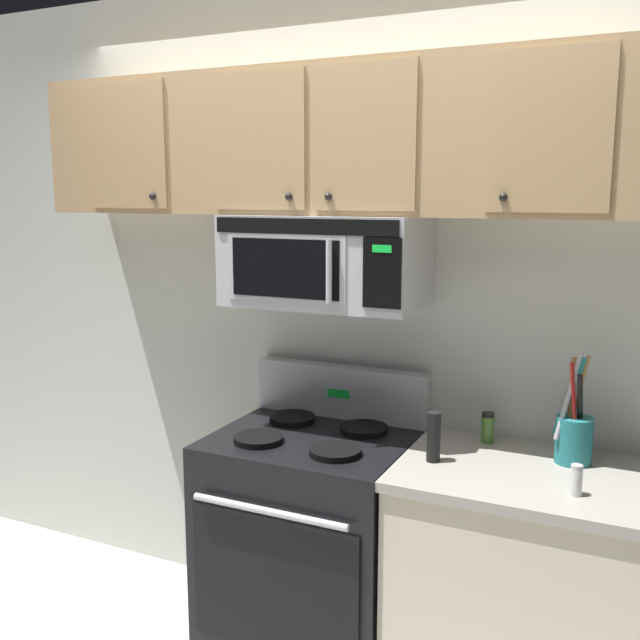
# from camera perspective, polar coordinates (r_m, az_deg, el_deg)

# --- Properties ---
(back_wall) EXTENTS (5.20, 0.10, 2.70)m
(back_wall) POSITION_cam_1_polar(r_m,az_deg,el_deg) (3.06, 2.40, 0.88)
(back_wall) COLOR silver
(back_wall) RESTS_ON ground_plane
(stove_range) EXTENTS (0.76, 0.69, 1.12)m
(stove_range) POSITION_cam_1_polar(r_m,az_deg,el_deg) (3.01, -0.56, -16.96)
(stove_range) COLOR black
(stove_range) RESTS_ON ground_plane
(over_range_microwave) EXTENTS (0.76, 0.43, 0.35)m
(over_range_microwave) POSITION_cam_1_polar(r_m,az_deg,el_deg) (2.80, 0.44, 4.70)
(over_range_microwave) COLOR #B7BABF
(upper_cabinets) EXTENTS (2.50, 0.36, 0.55)m
(upper_cabinets) POSITION_cam_1_polar(r_m,az_deg,el_deg) (2.83, 0.73, 13.87)
(upper_cabinets) COLOR tan
(counter_segment) EXTENTS (0.93, 0.65, 0.90)m
(counter_segment) POSITION_cam_1_polar(r_m,az_deg,el_deg) (2.81, 16.14, -19.91)
(counter_segment) COLOR beige
(counter_segment) RESTS_ON ground_plane
(utensil_crock_teal) EXTENTS (0.14, 0.13, 0.39)m
(utensil_crock_teal) POSITION_cam_1_polar(r_m,az_deg,el_deg) (2.70, 19.37, -8.41)
(utensil_crock_teal) COLOR teal
(utensil_crock_teal) RESTS_ON counter_segment
(salt_shaker) EXTENTS (0.04, 0.04, 0.10)m
(salt_shaker) POSITION_cam_1_polar(r_m,az_deg,el_deg) (2.44, 19.55, -11.83)
(salt_shaker) COLOR white
(salt_shaker) RESTS_ON counter_segment
(pepper_mill) EXTENTS (0.05, 0.05, 0.18)m
(pepper_mill) POSITION_cam_1_polar(r_m,az_deg,el_deg) (2.60, 8.95, -9.09)
(pepper_mill) COLOR black
(pepper_mill) RESTS_ON counter_segment
(spice_jar) EXTENTS (0.05, 0.05, 0.12)m
(spice_jar) POSITION_cam_1_polar(r_m,az_deg,el_deg) (2.84, 13.09, -8.27)
(spice_jar) COLOR #4C7F33
(spice_jar) RESTS_ON counter_segment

